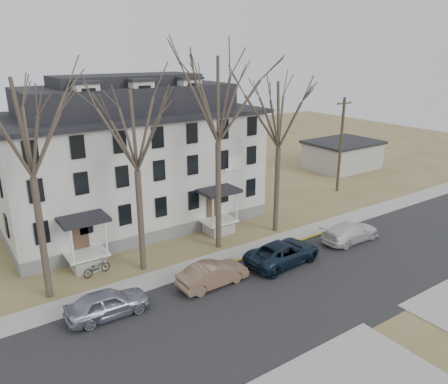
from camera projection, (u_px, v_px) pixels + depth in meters
ground at (302, 314)px, 24.02m from camera, size 120.00×120.00×0.00m
main_road at (278, 298)px, 25.59m from camera, size 120.00×10.00×0.04m
far_sidewalk at (221, 259)px, 30.29m from camera, size 120.00×2.00×0.08m
yellow_curb at (284, 246)px, 32.27m from camera, size 14.00×0.25×0.06m
boarding_house at (132, 160)px, 35.33m from camera, size 20.80×12.36×12.05m
distant_building at (342, 155)px, 53.15m from camera, size 8.50×6.50×3.35m
tree_far_left at (25, 121)px, 22.56m from camera, size 8.40×8.40×13.72m
tree_mid_left at (134, 125)px, 26.02m from camera, size 7.80×7.80×12.74m
tree_center at (218, 94)px, 28.78m from camera, size 9.00×9.00×14.70m
tree_mid_right at (280, 110)px, 32.20m from camera, size 7.80×7.80×12.74m
utility_pole_far at (341, 144)px, 43.41m from camera, size 2.00×0.28×9.50m
car_silver at (108, 304)px, 23.60m from camera, size 4.56×1.94×1.54m
car_tan at (213, 275)px, 26.73m from camera, size 4.59×1.74×1.49m
car_navy at (283, 253)px, 29.48m from camera, size 5.71×2.93×1.54m
car_white at (350, 232)px, 32.95m from camera, size 5.03×2.05×1.46m
bicycle_left at (97, 268)px, 28.02m from camera, size 1.99×1.02×1.00m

